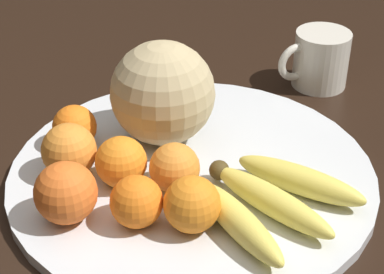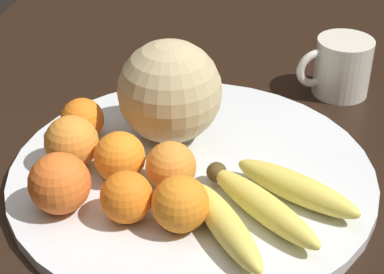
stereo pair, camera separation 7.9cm
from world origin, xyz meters
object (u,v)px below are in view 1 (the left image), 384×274
Objects in this scene: banana_bunch at (271,199)px; fruit_bowl at (192,174)px; melon at (163,93)px; ceramic_mug at (319,59)px; orange_mid_center at (175,166)px; kitchen_table at (149,247)px; orange_front_left at (66,193)px; orange_back_left at (69,150)px; orange_back_right at (75,127)px; orange_top_small at (121,162)px; orange_front_right at (140,202)px; orange_side_extra at (192,204)px.

fruit_bowl is at bearing -176.47° from banana_bunch.
melon is 0.21m from banana_bunch.
orange_mid_center is at bearing 147.11° from ceramic_mug.
kitchen_table is at bearing 175.36° from melon.
orange_front_left is 1.05× the size of orange_back_left.
melon reaches higher than fruit_bowl.
kitchen_table is 0.17m from orange_front_left.
ceramic_mug reaches higher than banana_bunch.
orange_mid_center is at bearing 153.90° from fruit_bowl.
orange_back_right reaches higher than fruit_bowl.
banana_bunch reaches higher than kitchen_table.
melon is 0.66× the size of banana_bunch.
orange_top_small reaches higher than kitchen_table.
orange_back_left reaches higher than orange_mid_center.
orange_front_right is 0.06m from orange_side_extra.
fruit_bowl is 0.12m from orange_side_extra.
fruit_bowl is 0.18m from orange_front_left.
ceramic_mug is at bearing -24.37° from orange_side_extra.
melon is 2.26× the size of orange_mid_center.
ceramic_mug is (0.38, -0.17, -0.00)m from orange_side_extra.
ceramic_mug reaches higher than orange_back_right.
orange_side_extra reaches higher than orange_back_right.
banana_bunch is at bearing -102.40° from orange_back_left.
orange_mid_center is at bearing 20.24° from orange_side_extra.
orange_front_left is 0.15m from orange_back_right.
ceramic_mug is (0.20, -0.23, -0.04)m from melon.
orange_side_extra reaches higher than orange_front_right.
orange_front_right reaches higher than kitchen_table.
banana_bunch is (-0.07, -0.10, 0.03)m from fruit_bowl.
orange_back_left is (-0.02, 0.15, 0.04)m from fruit_bowl.
banana_bunch is 3.28× the size of orange_side_extra.
orange_mid_center is 0.08m from orange_side_extra.
fruit_bowl reaches higher than kitchen_table.
melon is 2.30× the size of orange_front_right.
melon reaches higher than kitchen_table.
banana_bunch reaches higher than fruit_bowl.
banana_bunch is at bearing -108.15° from orange_mid_center.
kitchen_table is at bearing -151.99° from banana_bunch.
banana_bunch is at bearing 166.48° from ceramic_mug.
orange_front_left is (-0.18, 0.09, -0.03)m from melon.
orange_front_right is at bearing 155.63° from orange_mid_center.
fruit_bowl is at bearing -53.31° from kitchen_table.
orange_top_small is (0.07, 0.03, 0.00)m from orange_front_right.
orange_front_left reaches higher than orange_back_left.
fruit_bowl is at bearing -148.14° from melon.
fruit_bowl is 7.93× the size of orange_back_right.
orange_back_left reaches higher than orange_side_extra.
ceramic_mug is at bearing -48.87° from orange_back_left.
ceramic_mug is (0.27, -0.18, 0.04)m from fruit_bowl.
kitchen_table is 25.34× the size of orange_side_extra.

